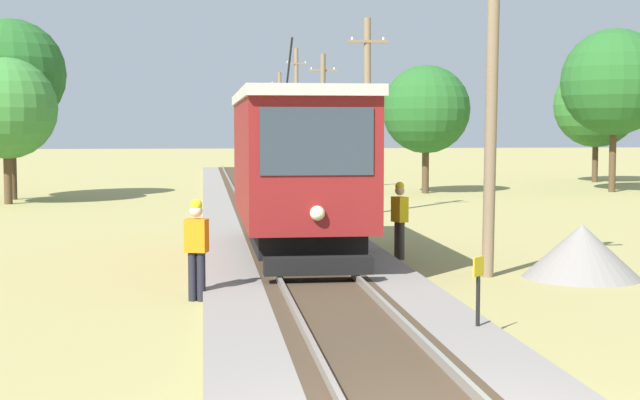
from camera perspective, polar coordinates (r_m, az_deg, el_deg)
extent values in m
cube|color=maroon|center=(21.30, -1.47, 2.46)|extent=(2.50, 8.00, 2.60)
cube|color=#B2ADA3|center=(21.30, -1.48, 6.25)|extent=(2.60, 8.32, 0.22)
cube|color=black|center=(21.41, -1.47, -1.77)|extent=(2.10, 7.04, 0.44)
cube|color=#2D3842|center=(17.30, -0.18, 3.56)|extent=(2.10, 0.03, 1.25)
cube|color=#2D3842|center=(21.45, 1.89, 3.44)|extent=(0.02, 6.72, 1.04)
sphere|color=#F4EAB2|center=(17.33, -0.16, -0.80)|extent=(0.28, 0.28, 0.28)
cylinder|color=black|center=(22.93, -1.88, 8.14)|extent=(0.05, 1.67, 1.19)
cube|color=black|center=(17.30, -0.10, -3.98)|extent=(2.00, 0.36, 0.32)
cylinder|color=black|center=(19.20, -0.81, -2.48)|extent=(1.54, 0.80, 0.80)
cylinder|color=black|center=(23.63, -2.00, -1.19)|extent=(1.54, 0.80, 0.80)
cylinder|color=#7A664C|center=(19.17, 10.30, 5.50)|extent=(0.24, 0.45, 6.83)
cylinder|color=#7A664C|center=(33.05, 2.89, 5.06)|extent=(0.24, 0.48, 6.82)
cube|color=#7A664C|center=(33.19, 2.91, 9.54)|extent=(1.40, 0.10, 0.10)
cylinder|color=silver|center=(33.11, 1.96, 9.73)|extent=(0.08, 0.08, 0.10)
cylinder|color=silver|center=(33.30, 3.85, 9.69)|extent=(0.08, 0.08, 0.10)
cylinder|color=#7A664C|center=(45.32, 0.17, 4.69)|extent=(0.24, 0.43, 6.53)
cube|color=#7A664C|center=(45.40, 0.17, 7.82)|extent=(1.40, 0.10, 0.10)
cylinder|color=silver|center=(45.34, -0.52, 7.95)|extent=(0.08, 0.08, 0.10)
cylinder|color=silver|center=(45.48, 0.87, 7.94)|extent=(0.08, 0.08, 0.10)
cylinder|color=#7A664C|center=(58.03, -1.42, 5.29)|extent=(0.24, 0.45, 7.87)
cube|color=#7A664C|center=(58.16, -1.43, 8.23)|extent=(1.40, 0.10, 0.10)
cylinder|color=silver|center=(58.11, -1.98, 8.33)|extent=(0.08, 0.08, 0.10)
cylinder|color=silver|center=(58.22, -0.89, 8.33)|extent=(0.08, 0.08, 0.10)
cylinder|color=#7A664C|center=(70.73, -2.44, 4.82)|extent=(0.24, 0.28, 7.13)
cube|color=#7A664C|center=(70.81, -2.45, 7.02)|extent=(1.40, 0.10, 0.10)
cylinder|color=silver|center=(70.77, -2.90, 7.10)|extent=(0.08, 0.08, 0.10)
cylinder|color=silver|center=(70.86, -2.00, 7.10)|extent=(0.08, 0.08, 0.10)
cylinder|color=black|center=(13.78, 9.51, -6.41)|extent=(0.06, 0.06, 0.90)
cube|color=gold|center=(13.68, 9.54, -3.98)|extent=(0.21, 0.21, 0.28)
cone|color=gray|center=(19.72, 15.51, -2.98)|extent=(2.37, 2.37, 1.08)
cylinder|color=black|center=(16.59, -7.18, -4.62)|extent=(0.15, 0.15, 0.86)
cylinder|color=black|center=(16.65, -7.70, -4.59)|extent=(0.15, 0.15, 0.86)
cube|color=orange|center=(16.52, -7.47, -2.14)|extent=(0.44, 0.35, 0.58)
sphere|color=beige|center=(16.48, -7.48, -0.65)|extent=(0.22, 0.22, 0.22)
sphere|color=yellow|center=(16.47, -7.48, -0.31)|extent=(0.21, 0.21, 0.21)
cylinder|color=#38332D|center=(21.71, 4.93, -2.47)|extent=(0.15, 0.15, 0.86)
cylinder|color=#38332D|center=(21.85, 4.70, -2.43)|extent=(0.15, 0.15, 0.86)
cube|color=yellow|center=(21.71, 4.83, -0.56)|extent=(0.36, 0.44, 0.58)
sphere|color=tan|center=(21.67, 4.84, 0.57)|extent=(0.22, 0.22, 0.22)
sphere|color=yellow|center=(21.67, 4.84, 0.83)|extent=(0.21, 0.21, 0.21)
cylinder|color=#4C3823|center=(46.41, 17.24, 2.49)|extent=(0.32, 0.32, 3.28)
sphere|color=#235B23|center=(46.44, 17.33, 6.82)|extent=(4.97, 4.97, 4.97)
cylinder|color=#4C3823|center=(43.71, 6.38, 1.94)|extent=(0.32, 0.32, 2.35)
sphere|color=#235B23|center=(43.68, 6.41, 5.46)|extent=(4.04, 4.04, 4.04)
cylinder|color=#4C3823|center=(39.25, -18.32, 1.42)|extent=(0.32, 0.32, 2.28)
sphere|color=#387A33|center=(39.22, -18.41, 5.28)|extent=(3.99, 3.99, 3.99)
cylinder|color=#4C3823|center=(41.71, -18.06, 2.46)|extent=(0.32, 0.32, 3.54)
sphere|color=#235B23|center=(41.75, -18.18, 7.25)|extent=(4.59, 4.59, 4.59)
cylinder|color=#4C3823|center=(54.57, 16.26, 2.36)|extent=(0.32, 0.32, 2.52)
sphere|color=#2D6B28|center=(54.56, 16.33, 5.53)|extent=(4.68, 4.68, 4.68)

